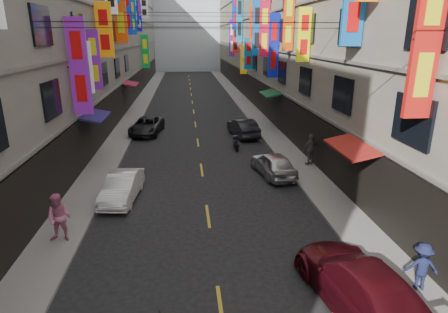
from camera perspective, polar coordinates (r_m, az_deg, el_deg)
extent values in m
cube|color=slate|center=(39.96, -13.34, 6.59)|extent=(2.00, 90.00, 0.12)
cube|color=slate|center=(40.21, 3.99, 7.09)|extent=(2.00, 90.00, 0.12)
cube|color=gray|center=(40.52, -23.29, 19.27)|extent=(10.00, 90.00, 19.00)
cube|color=black|center=(39.85, -14.85, 8.55)|extent=(0.12, 85.50, 3.00)
cube|color=#66635E|center=(39.63, -15.04, 10.97)|extent=(0.16, 90.00, 0.14)
cube|color=#66635E|center=(39.40, -15.42, 15.59)|extent=(0.16, 90.00, 0.14)
cube|color=#66635E|center=(39.44, -15.83, 20.22)|extent=(0.16, 90.00, 0.14)
cube|color=gray|center=(41.01, 13.13, 20.17)|extent=(10.00, 90.00, 19.00)
cube|color=black|center=(40.14, 5.39, 9.13)|extent=(0.12, 85.50, 3.00)
cube|color=#66635E|center=(39.92, 5.45, 11.54)|extent=(0.16, 90.00, 0.14)
cube|color=#66635E|center=(39.69, 5.59, 16.13)|extent=(0.16, 90.00, 0.14)
cube|color=#66635E|center=(39.73, 5.74, 20.75)|extent=(0.16, 90.00, 0.14)
cube|color=silver|center=(88.98, -5.73, 20.04)|extent=(18.00, 8.00, 22.00)
cube|color=red|center=(13.26, 28.55, 15.43)|extent=(0.88, 0.18, 4.80)
cylinder|color=black|center=(13.29, 28.74, 15.40)|extent=(0.98, 0.08, 0.08)
cube|color=#741B95|center=(21.87, -21.20, 12.58)|extent=(0.99, 0.18, 5.08)
cylinder|color=black|center=(21.88, -21.33, 12.57)|extent=(1.09, 0.08, 0.08)
cube|color=silver|center=(23.74, -20.31, 12.59)|extent=(0.73, 0.18, 2.98)
cylinder|color=black|center=(23.75, -20.43, 12.58)|extent=(0.83, 0.08, 0.08)
cube|color=#EAF00C|center=(24.48, 12.08, 17.66)|extent=(0.80, 0.18, 3.18)
cylinder|color=black|center=(24.50, 12.20, 17.65)|extent=(0.90, 0.08, 0.08)
cube|color=#6A1A8F|center=(25.81, -19.18, 13.71)|extent=(0.79, 0.18, 3.71)
cylinder|color=black|center=(25.82, -19.29, 13.70)|extent=(0.89, 0.08, 0.08)
cube|color=#CB420B|center=(28.14, 9.81, 19.65)|extent=(0.75, 0.18, 3.95)
cylinder|color=black|center=(28.15, 9.92, 19.64)|extent=(0.85, 0.08, 0.08)
cube|color=orange|center=(29.00, -17.77, 17.89)|extent=(1.11, 0.18, 3.73)
cylinder|color=black|center=(29.01, -17.87, 17.89)|extent=(1.21, 0.08, 0.08)
cube|color=#0D1997|center=(32.13, 7.58, 16.37)|extent=(0.80, 0.18, 5.10)
cylinder|color=black|center=(32.14, 7.67, 16.37)|extent=(0.90, 0.08, 0.08)
cube|color=red|center=(35.63, 6.19, 18.77)|extent=(0.91, 0.18, 4.76)
cylinder|color=black|center=(35.64, 6.27, 18.77)|extent=(1.01, 0.08, 0.08)
cube|color=#DD420C|center=(36.93, -15.62, 21.29)|extent=(1.07, 0.18, 6.45)
cylinder|color=black|center=(36.94, -15.70, 21.29)|extent=(1.17, 0.08, 0.08)
cube|color=#0D52A3|center=(39.48, 5.02, 18.91)|extent=(0.84, 0.18, 5.28)
cylinder|color=black|center=(39.49, 5.10, 18.91)|extent=(0.94, 0.08, 0.08)
cube|color=#112CCB|center=(41.49, -14.61, 20.80)|extent=(0.98, 0.18, 4.71)
cylinder|color=black|center=(41.50, -14.68, 20.80)|extent=(1.08, 0.08, 0.08)
cube|color=#BA3F11|center=(42.00, 4.45, 19.54)|extent=(0.70, 0.18, 3.55)
cylinder|color=black|center=(42.01, 4.52, 19.54)|extent=(0.80, 0.08, 0.08)
cube|color=#0B5C84|center=(43.70, 3.77, 15.39)|extent=(0.96, 0.18, 3.42)
cylinder|color=black|center=(43.71, 3.84, 15.39)|extent=(1.06, 0.08, 0.08)
cube|color=#0D4C98|center=(45.15, -13.88, 20.07)|extent=(0.97, 0.18, 3.90)
cylinder|color=black|center=(45.15, -13.95, 20.06)|extent=(1.07, 0.08, 0.08)
cube|color=#0D1B9B|center=(47.68, -13.54, 21.07)|extent=(1.00, 0.18, 3.53)
cylinder|color=black|center=(47.69, -13.60, 21.07)|extent=(1.10, 0.08, 0.08)
cube|color=yellow|center=(47.61, 3.01, 14.49)|extent=(0.84, 0.18, 3.37)
cylinder|color=black|center=(47.62, 3.08, 14.49)|extent=(0.94, 0.08, 0.08)
cube|color=#0D699F|center=(51.74, 2.37, 20.30)|extent=(0.80, 0.18, 5.94)
cylinder|color=black|center=(51.74, 2.43, 20.30)|extent=(0.90, 0.08, 0.08)
cube|color=#1110BC|center=(53.70, -12.82, 19.90)|extent=(0.68, 0.18, 3.42)
cylinder|color=black|center=(53.70, -12.88, 19.90)|extent=(0.78, 0.08, 0.08)
cube|color=#1026BD|center=(53.83, 1.88, 21.39)|extent=(1.10, 0.18, 4.99)
cylinder|color=black|center=(53.84, 1.94, 21.39)|extent=(1.20, 0.08, 0.08)
cube|color=red|center=(55.07, 1.79, 17.39)|extent=(0.83, 0.18, 3.79)
cylinder|color=black|center=(55.08, 1.85, 17.39)|extent=(0.93, 0.08, 0.08)
cube|color=#0B8133|center=(57.11, -11.91, 15.40)|extent=(1.07, 0.18, 4.66)
cylinder|color=black|center=(57.11, -11.97, 15.39)|extent=(1.17, 0.08, 0.08)
cube|color=silver|center=(59.63, -12.07, 21.30)|extent=(1.07, 0.18, 2.83)
cylinder|color=black|center=(59.64, -12.12, 21.29)|extent=(1.17, 0.08, 0.08)
cube|color=#51167B|center=(59.50, 1.21, 17.60)|extent=(0.80, 0.18, 5.41)
cylinder|color=black|center=(59.51, 1.26, 17.60)|extent=(0.90, 0.08, 0.08)
cube|color=maroon|center=(17.15, 18.91, 1.43)|extent=(1.39, 3.20, 0.41)
cube|color=navy|center=(23.99, -19.09, 5.92)|extent=(1.39, 3.20, 0.41)
cube|color=#134929|center=(32.05, 7.09, 9.56)|extent=(1.39, 3.20, 0.41)
cube|color=maroon|center=(39.56, -14.08, 10.74)|extent=(1.39, 3.20, 0.41)
cylinder|color=black|center=(18.94, -3.62, 19.75)|extent=(14.00, 0.04, 0.04)
cylinder|color=black|center=(32.97, -4.79, 21.02)|extent=(14.00, 0.04, 0.04)
cylinder|color=black|center=(46.93, -5.20, 19.09)|extent=(14.00, 0.04, 0.04)
cube|color=gold|center=(11.73, -0.48, -22.35)|extent=(0.12, 2.20, 0.01)
cube|color=gold|center=(16.74, -2.46, -9.01)|extent=(0.12, 2.20, 0.01)
cube|color=gold|center=(22.25, -3.43, -2.02)|extent=(0.12, 2.20, 0.01)
cube|color=gold|center=(27.97, -4.00, 2.15)|extent=(0.12, 2.20, 0.01)
cube|color=gold|center=(33.78, -4.38, 4.90)|extent=(0.12, 2.20, 0.01)
cube|color=gold|center=(39.65, -4.65, 6.84)|extent=(0.12, 2.20, 0.01)
cube|color=gold|center=(45.55, -4.85, 8.28)|extent=(0.12, 2.20, 0.01)
cube|color=gold|center=(51.48, -5.00, 9.39)|extent=(0.12, 2.20, 0.01)
cube|color=gold|center=(57.42, -5.13, 10.27)|extent=(0.12, 2.20, 0.01)
cube|color=gold|center=(63.37, -5.23, 10.98)|extent=(0.12, 2.20, 0.01)
cube|color=gold|center=(69.33, -5.31, 11.57)|extent=(0.12, 2.20, 0.01)
cube|color=gold|center=(75.29, -5.38, 12.07)|extent=(0.12, 2.20, 0.01)
cylinder|color=black|center=(25.65, 2.00, 1.29)|extent=(0.12, 0.50, 0.50)
cylinder|color=black|center=(26.89, 1.62, 2.08)|extent=(0.12, 0.50, 0.50)
cube|color=black|center=(26.23, 1.81, 2.01)|extent=(0.30, 1.30, 0.18)
cube|color=black|center=(26.37, 1.74, 2.89)|extent=(0.32, 0.55, 0.22)
cylinder|color=black|center=(25.62, 1.98, 2.32)|extent=(0.08, 0.35, 0.88)
cylinder|color=black|center=(25.53, 1.99, 3.08)|extent=(0.50, 0.06, 0.06)
imported|color=white|center=(18.72, -15.27, -4.50)|extent=(1.78, 4.05, 1.29)
imported|color=black|center=(30.94, -11.69, 4.61)|extent=(2.79, 4.99, 1.32)
imported|color=#520E17|center=(12.01, 20.03, -17.89)|extent=(2.89, 5.56, 1.54)
imported|color=silver|center=(21.33, 7.50, -1.12)|extent=(2.21, 4.20, 1.36)
imported|color=#23232A|center=(29.53, 2.89, 4.42)|extent=(2.19, 4.46, 1.41)
imported|color=pink|center=(15.53, -23.81, -8.53)|extent=(0.98, 0.73, 1.89)
imported|color=#151B3C|center=(13.31, 27.91, -14.58)|extent=(1.09, 0.74, 1.55)
imported|color=#57585A|center=(23.04, 13.07, 1.05)|extent=(1.28, 1.02, 1.92)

